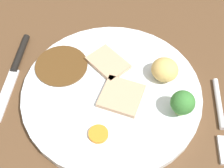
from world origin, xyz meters
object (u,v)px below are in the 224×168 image
meat_slice_under (109,63)px  knife (15,67)px  dinner_plate (112,90)px  carrot_coin_front (98,134)px  fork (221,121)px  meat_slice_main (121,96)px  roast_potato_left (165,70)px  broccoli_floret (183,103)px

meat_slice_under → knife: meat_slice_under is taller
dinner_plate → carrot_coin_front: carrot_coin_front is taller
dinner_plate → fork: 18.18cm
meat_slice_under → knife: 16.79cm
knife → carrot_coin_front: bearing=54.3°
dinner_plate → carrot_coin_front: (0.62, 8.90, 1.00)cm
meat_slice_main → roast_potato_left: size_ratio=1.40×
roast_potato_left → knife: (26.09, 1.38, -2.81)cm
meat_slice_main → knife: 20.07cm
dinner_plate → meat_slice_main: (-1.81, 1.66, 1.10)cm
meat_slice_main → carrot_coin_front: (2.43, 7.24, -0.10)cm
broccoli_floret → meat_slice_main: bearing=-7.9°
dinner_plate → fork: dinner_plate is taller
meat_slice_under → roast_potato_left: (-9.55, 1.17, 1.47)cm
meat_slice_under → carrot_coin_front: size_ratio=2.29×
carrot_coin_front → dinner_plate: bearing=-94.0°
fork → knife: 36.14cm
dinner_plate → broccoli_floret: (-11.21, 2.97, 3.32)cm
roast_potato_left → broccoli_floret: broccoli_floret is taller
meat_slice_main → knife: size_ratio=0.34×
dinner_plate → broccoli_floret: broccoli_floret is taller
meat_slice_main → fork: (-16.12, 1.36, -1.41)cm
dinner_plate → meat_slice_main: size_ratio=4.65×
knife → fork: bearing=78.9°
dinner_plate → roast_potato_left: 9.40cm
dinner_plate → broccoli_floret: 12.06cm
meat_slice_under → roast_potato_left: size_ratio=1.49×
carrot_coin_front → fork: carrot_coin_front is taller
carrot_coin_front → broccoli_floret: size_ratio=0.65×
broccoli_floret → carrot_coin_front: bearing=26.6°
dinner_plate → fork: size_ratio=1.94×
dinner_plate → knife: bearing=-7.3°
meat_slice_main → broccoli_floret: bearing=172.1°
broccoli_floret → fork: 7.64cm
meat_slice_main → broccoli_floret: (-9.40, 1.30, 2.22)cm
dinner_plate → fork: bearing=170.4°
carrot_coin_front → meat_slice_main: bearing=-108.5°
meat_slice_under → carrot_coin_front: 13.76cm
meat_slice_under → knife: size_ratio=0.37×
knife → dinner_plate: bearing=80.0°
meat_slice_under → fork: (-19.21, 7.86, -1.41)cm
fork → carrot_coin_front: bearing=-77.3°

